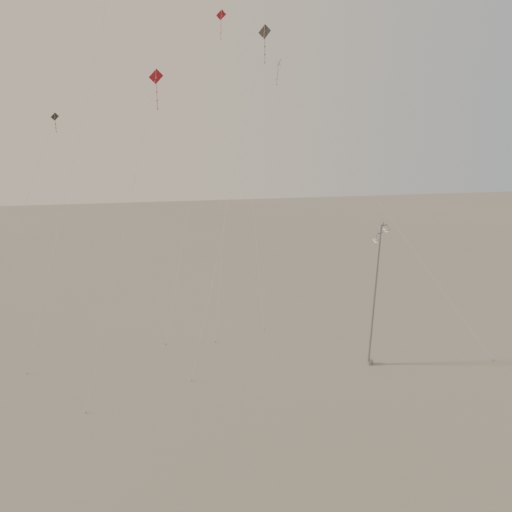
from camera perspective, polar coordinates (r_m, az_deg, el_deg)
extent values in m
plane|color=gray|center=(31.69, 1.37, -16.08)|extent=(160.00, 160.00, 0.00)
cylinder|color=#93959B|center=(36.50, 12.89, -11.74)|extent=(0.44, 0.44, 0.30)
cylinder|color=#93959B|center=(34.61, 13.36, -4.58)|extent=(0.46, 0.18, 9.97)
cylinder|color=#93959B|center=(33.40, 14.32, 3.62)|extent=(0.14, 0.14, 0.18)
cylinder|color=#93959B|center=(33.64, 14.53, 3.43)|extent=(0.46, 0.34, 0.07)
cylinder|color=#93959B|center=(33.88, 14.73, 3.24)|extent=(0.06, 0.06, 0.30)
ellipsoid|color=#ADADA9|center=(33.91, 14.72, 2.99)|extent=(0.52, 0.52, 0.18)
cylinder|color=#93959B|center=(33.29, 13.95, 2.55)|extent=(0.56, 0.35, 0.07)
cylinder|color=#93959B|center=(33.10, 13.61, 2.15)|extent=(0.06, 0.06, 0.40)
ellipsoid|color=#ADADA9|center=(33.14, 13.59, 1.81)|extent=(0.52, 0.52, 0.18)
cylinder|color=beige|center=(36.80, -19.60, 13.06)|extent=(8.38, 7.61, 31.15)
cylinder|color=#93959B|center=(37.71, -24.73, -12.09)|extent=(0.06, 0.06, 0.10)
cube|color=#292522|center=(33.85, 1.00, 24.25)|extent=(0.70, 0.55, 0.83)
cylinder|color=#292522|center=(33.84, 1.02, 22.34)|extent=(0.09, 0.23, 1.49)
cylinder|color=beige|center=(31.92, -3.32, 5.19)|extent=(5.45, 3.15, 21.73)
cylinder|color=#93959B|center=(33.86, -7.38, -13.90)|extent=(0.06, 0.06, 0.10)
cylinder|color=beige|center=(41.07, -2.58, 17.42)|extent=(4.87, 10.81, 36.02)
cylinder|color=#93959B|center=(39.00, -4.69, -9.73)|extent=(0.06, 0.06, 0.10)
cube|color=maroon|center=(28.23, -11.35, 19.47)|extent=(0.77, 0.27, 0.76)
cylinder|color=maroon|center=(28.32, -11.25, 17.38)|extent=(0.03, 0.22, 1.37)
cylinder|color=beige|center=(28.57, -15.38, 0.30)|extent=(4.99, 1.16, 18.64)
cylinder|color=#93959B|center=(31.97, -18.87, -16.56)|extent=(0.06, 0.06, 0.10)
cube|color=#292522|center=(44.13, 2.63, 21.10)|extent=(0.35, 0.79, 0.74)
cylinder|color=#292522|center=(43.97, 2.43, 19.78)|extent=(0.21, 0.07, 1.36)
cylinder|color=beige|center=(39.61, 13.73, 6.16)|extent=(12.50, 14.22, 20.96)
cylinder|color=#93959B|center=(39.86, 25.41, -10.67)|extent=(0.06, 0.06, 0.10)
cylinder|color=beige|center=(44.05, -1.21, 15.01)|extent=(0.68, 13.36, 32.53)
cylinder|color=#93959B|center=(40.97, 0.95, -8.41)|extent=(0.06, 0.06, 0.10)
cube|color=#292522|center=(38.22, -22.01, 14.55)|extent=(0.57, 0.13, 0.56)
cylinder|color=#292522|center=(38.37, -21.92, 13.58)|extent=(0.05, 0.14, 0.81)
cylinder|color=beige|center=(35.32, -26.34, 0.40)|extent=(5.43, 9.17, 16.68)
cube|color=maroon|center=(46.74, -4.01, 25.79)|extent=(0.86, 0.32, 0.82)
cylinder|color=maroon|center=(46.67, -4.04, 24.34)|extent=(0.07, 0.25, 1.61)
cylinder|color=beige|center=(40.80, -7.01, 9.62)|extent=(5.93, 10.13, 25.03)
cylinder|color=#93959B|center=(39.07, -10.29, -9.88)|extent=(0.06, 0.06, 0.10)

